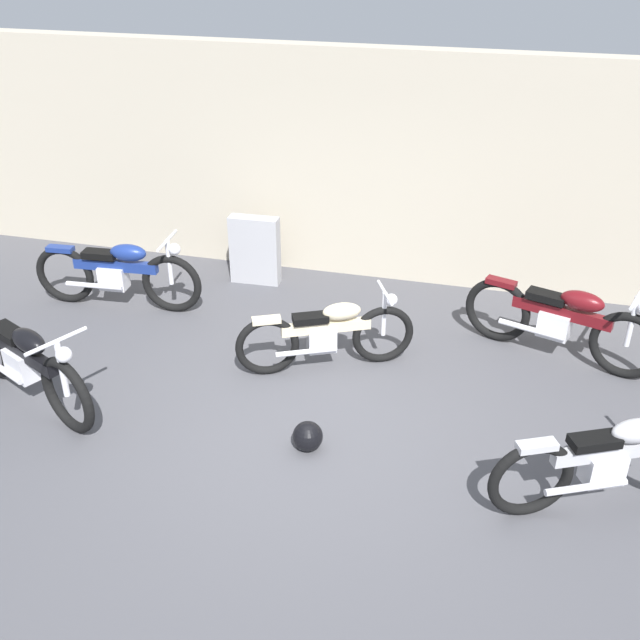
{
  "coord_description": "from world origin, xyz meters",
  "views": [
    {
      "loc": [
        1.45,
        -5.43,
        4.41
      ],
      "look_at": [
        -0.26,
        1.18,
        0.55
      ],
      "focal_mm": 41.44,
      "sensor_mm": 36.0,
      "label": 1
    }
  ],
  "objects_px": {
    "motorcycle_silver": "(612,460)",
    "motorcycle_blue": "(118,273)",
    "stone_marker": "(255,250)",
    "helmet": "(308,436)",
    "motorcycle_black": "(25,361)",
    "motorcycle_maroon": "(562,321)",
    "motorcycle_cream": "(328,334)"
  },
  "relations": [
    {
      "from": "motorcycle_black",
      "to": "motorcycle_silver",
      "type": "relative_size",
      "value": 1.07
    },
    {
      "from": "motorcycle_maroon",
      "to": "motorcycle_silver",
      "type": "bearing_deg",
      "value": -63.12
    },
    {
      "from": "motorcycle_black",
      "to": "motorcycle_maroon",
      "type": "relative_size",
      "value": 0.98
    },
    {
      "from": "motorcycle_blue",
      "to": "helmet",
      "type": "bearing_deg",
      "value": -39.28
    },
    {
      "from": "stone_marker",
      "to": "motorcycle_maroon",
      "type": "bearing_deg",
      "value": -14.11
    },
    {
      "from": "motorcycle_blue",
      "to": "motorcycle_silver",
      "type": "relative_size",
      "value": 1.12
    },
    {
      "from": "helmet",
      "to": "motorcycle_black",
      "type": "bearing_deg",
      "value": 179.53
    },
    {
      "from": "motorcycle_blue",
      "to": "motorcycle_silver",
      "type": "xyz_separation_m",
      "value": [
        5.58,
        -2.14,
        -0.01
      ]
    },
    {
      "from": "motorcycle_cream",
      "to": "motorcycle_black",
      "type": "relative_size",
      "value": 0.87
    },
    {
      "from": "motorcycle_cream",
      "to": "motorcycle_blue",
      "type": "xyz_separation_m",
      "value": [
        -2.83,
        0.71,
        0.05
      ]
    },
    {
      "from": "motorcycle_maroon",
      "to": "motorcycle_blue",
      "type": "relative_size",
      "value": 0.97
    },
    {
      "from": "motorcycle_maroon",
      "to": "motorcycle_blue",
      "type": "bearing_deg",
      "value": -160.28
    },
    {
      "from": "motorcycle_cream",
      "to": "motorcycle_silver",
      "type": "xyz_separation_m",
      "value": [
        2.76,
        -1.44,
        0.03
      ]
    },
    {
      "from": "motorcycle_maroon",
      "to": "motorcycle_blue",
      "type": "xyz_separation_m",
      "value": [
        -5.24,
        -0.12,
        -0.01
      ]
    },
    {
      "from": "stone_marker",
      "to": "motorcycle_cream",
      "type": "height_order",
      "value": "stone_marker"
    },
    {
      "from": "stone_marker",
      "to": "motorcycle_black",
      "type": "relative_size",
      "value": 0.44
    },
    {
      "from": "motorcycle_maroon",
      "to": "motorcycle_silver",
      "type": "height_order",
      "value": "motorcycle_maroon"
    },
    {
      "from": "motorcycle_cream",
      "to": "motorcycle_black",
      "type": "xyz_separation_m",
      "value": [
        -2.74,
        -1.36,
        0.06
      ]
    },
    {
      "from": "motorcycle_black",
      "to": "motorcycle_silver",
      "type": "xyz_separation_m",
      "value": [
        5.49,
        -0.08,
        -0.03
      ]
    },
    {
      "from": "helmet",
      "to": "motorcycle_silver",
      "type": "height_order",
      "value": "motorcycle_silver"
    },
    {
      "from": "motorcycle_black",
      "to": "motorcycle_blue",
      "type": "height_order",
      "value": "motorcycle_black"
    },
    {
      "from": "stone_marker",
      "to": "motorcycle_blue",
      "type": "distance_m",
      "value": 1.77
    },
    {
      "from": "motorcycle_maroon",
      "to": "motorcycle_silver",
      "type": "xyz_separation_m",
      "value": [
        0.34,
        -2.27,
        -0.02
      ]
    },
    {
      "from": "stone_marker",
      "to": "motorcycle_black",
      "type": "distance_m",
      "value": 3.42
    },
    {
      "from": "helmet",
      "to": "motorcycle_cream",
      "type": "relative_size",
      "value": 0.16
    },
    {
      "from": "stone_marker",
      "to": "motorcycle_blue",
      "type": "xyz_separation_m",
      "value": [
        -1.39,
        -1.09,
        0.01
      ]
    },
    {
      "from": "motorcycle_silver",
      "to": "motorcycle_blue",
      "type": "bearing_deg",
      "value": 133.42
    },
    {
      "from": "motorcycle_black",
      "to": "motorcycle_blue",
      "type": "distance_m",
      "value": 2.07
    },
    {
      "from": "stone_marker",
      "to": "motorcycle_cream",
      "type": "bearing_deg",
      "value": -51.48
    },
    {
      "from": "helmet",
      "to": "motorcycle_silver",
      "type": "bearing_deg",
      "value": -1.19
    },
    {
      "from": "motorcycle_cream",
      "to": "motorcycle_blue",
      "type": "relative_size",
      "value": 0.83
    },
    {
      "from": "motorcycle_maroon",
      "to": "stone_marker",
      "type": "bearing_deg",
      "value": -175.75
    }
  ]
}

